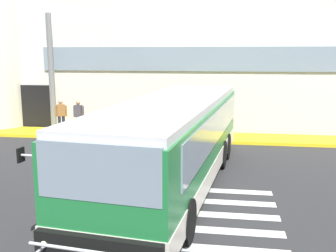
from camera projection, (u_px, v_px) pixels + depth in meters
name	position (u px, v px, depth m)	size (l,w,h in m)	color
ground_plane	(148.00, 165.00, 14.42)	(80.00, 90.00, 0.02)	#2B2B2D
bay_paint_stripes	(193.00, 213.00, 10.05)	(4.40, 3.96, 0.01)	silver
terminal_building	(172.00, 50.00, 25.03)	(23.29, 13.80, 8.64)	silver
boarding_curb	(167.00, 136.00, 19.07)	(25.49, 2.00, 0.15)	yellow
entry_support_column	(51.00, 72.00, 19.98)	(0.28, 0.28, 5.92)	slate
bus_main_foreground	(174.00, 144.00, 11.99)	(4.27, 11.58, 2.70)	#1E7238
passenger_near_column	(61.00, 114.00, 19.41)	(0.52, 0.38, 1.68)	#1E2338
passenger_by_doorway	(79.00, 114.00, 19.24)	(0.58, 0.44, 1.68)	#4C4233
safety_bollard_yellow	(208.00, 135.00, 17.55)	(0.18, 0.18, 0.90)	yellow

